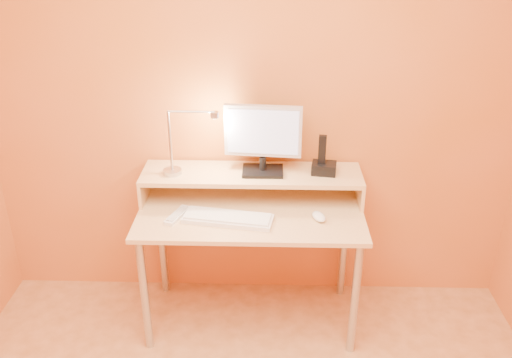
{
  "coord_description": "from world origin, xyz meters",
  "views": [
    {
      "loc": [
        0.1,
        -1.36,
        2.17
      ],
      "look_at": [
        0.03,
        1.13,
        0.94
      ],
      "focal_mm": 38.45,
      "sensor_mm": 36.0,
      "label": 1
    }
  ],
  "objects_px": {
    "monitor_panel": "(263,131)",
    "keyboard": "(228,219)",
    "mouse": "(319,217)",
    "remote_control": "(177,215)",
    "phone_dock": "(324,168)",
    "lamp_base": "(172,172)"
  },
  "relations": [
    {
      "from": "keyboard",
      "to": "mouse",
      "type": "distance_m",
      "value": 0.47
    },
    {
      "from": "monitor_panel",
      "to": "remote_control",
      "type": "distance_m",
      "value": 0.63
    },
    {
      "from": "lamp_base",
      "to": "phone_dock",
      "type": "distance_m",
      "value": 0.82
    },
    {
      "from": "lamp_base",
      "to": "remote_control",
      "type": "xyz_separation_m",
      "value": [
        0.05,
        -0.19,
        -0.16
      ]
    },
    {
      "from": "monitor_panel",
      "to": "remote_control",
      "type": "bearing_deg",
      "value": -147.89
    },
    {
      "from": "mouse",
      "to": "remote_control",
      "type": "xyz_separation_m",
      "value": [
        -0.74,
        0.01,
        -0.01
      ]
    },
    {
      "from": "remote_control",
      "to": "phone_dock",
      "type": "bearing_deg",
      "value": 36.33
    },
    {
      "from": "lamp_base",
      "to": "mouse",
      "type": "distance_m",
      "value": 0.82
    },
    {
      "from": "keyboard",
      "to": "monitor_panel",
      "type": "bearing_deg",
      "value": 65.32
    },
    {
      "from": "phone_dock",
      "to": "remote_control",
      "type": "relative_size",
      "value": 0.66
    },
    {
      "from": "keyboard",
      "to": "remote_control",
      "type": "distance_m",
      "value": 0.27
    },
    {
      "from": "monitor_panel",
      "to": "keyboard",
      "type": "distance_m",
      "value": 0.5
    },
    {
      "from": "monitor_panel",
      "to": "keyboard",
      "type": "xyz_separation_m",
      "value": [
        -0.17,
        -0.26,
        -0.39
      ]
    },
    {
      "from": "phone_dock",
      "to": "keyboard",
      "type": "bearing_deg",
      "value": -144.9
    },
    {
      "from": "monitor_panel",
      "to": "mouse",
      "type": "xyz_separation_m",
      "value": [
        0.3,
        -0.23,
        -0.38
      ]
    },
    {
      "from": "lamp_base",
      "to": "phone_dock",
      "type": "xyz_separation_m",
      "value": [
        0.82,
        0.03,
        0.02
      ]
    },
    {
      "from": "phone_dock",
      "to": "keyboard",
      "type": "xyz_separation_m",
      "value": [
        -0.51,
        -0.25,
        -0.18
      ]
    },
    {
      "from": "keyboard",
      "to": "remote_control",
      "type": "xyz_separation_m",
      "value": [
        -0.27,
        0.03,
        -0.0
      ]
    },
    {
      "from": "phone_dock",
      "to": "monitor_panel",
      "type": "bearing_deg",
      "value": -172.84
    },
    {
      "from": "keyboard",
      "to": "remote_control",
      "type": "relative_size",
      "value": 2.36
    },
    {
      "from": "monitor_panel",
      "to": "phone_dock",
      "type": "relative_size",
      "value": 3.15
    },
    {
      "from": "phone_dock",
      "to": "mouse",
      "type": "distance_m",
      "value": 0.28
    }
  ]
}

